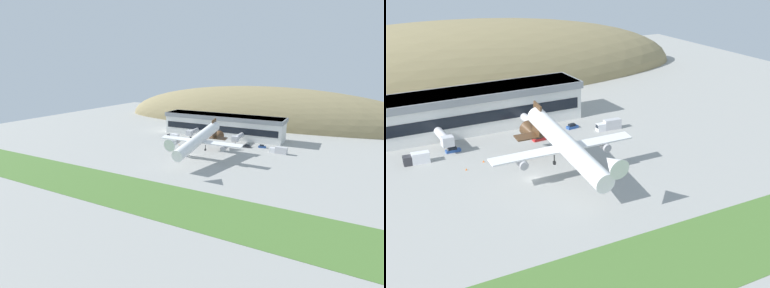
# 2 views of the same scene
# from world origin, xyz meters

# --- Properties ---
(ground_plane) EXTENTS (327.80, 327.80, 0.00)m
(ground_plane) POSITION_xyz_m (0.00, 0.00, 0.00)
(ground_plane) COLOR #9E9E99
(grass_strip_foreground) EXTENTS (295.02, 23.82, 0.08)m
(grass_strip_foreground) POSITION_xyz_m (0.00, -48.52, 0.04)
(grass_strip_foreground) COLOR #4C7533
(grass_strip_foreground) RESTS_ON ground_plane
(hill_backdrop) EXTENTS (232.96, 62.34, 54.45)m
(hill_backdrop) POSITION_xyz_m (4.73, 102.73, 0.00)
(hill_backdrop) COLOR #8E7F56
(hill_backdrop) RESTS_ON ground_plane
(terminal_building) EXTENTS (73.71, 15.68, 13.23)m
(terminal_building) POSITION_xyz_m (-0.79, 44.91, 7.51)
(terminal_building) COLOR white
(terminal_building) RESTS_ON ground_plane
(jetway_0) EXTENTS (3.38, 11.60, 5.43)m
(jetway_0) POSITION_xyz_m (-14.54, 31.12, 3.99)
(jetway_0) COLOR silver
(jetway_0) RESTS_ON ground_plane
(jetway_1) EXTENTS (3.38, 12.79, 5.43)m
(jetway_1) POSITION_xyz_m (13.87, 30.48, 3.99)
(jetway_1) COLOR silver
(jetway_1) RESTS_ON ground_plane
(cargo_airplane) EXTENTS (40.09, 50.27, 13.26)m
(cargo_airplane) POSITION_xyz_m (7.43, -4.04, 9.35)
(cargo_airplane) COLOR white
(service_car_0) EXTENTS (4.17, 2.14, 1.45)m
(service_car_0) POSITION_xyz_m (13.30, 24.92, 0.60)
(service_car_0) COLOR #B21E1E
(service_car_0) RESTS_ON ground_plane
(service_car_1) EXTENTS (4.05, 2.10, 1.59)m
(service_car_1) POSITION_xyz_m (27.70, 29.75, 0.66)
(service_car_1) COLOR #264C99
(service_car_1) RESTS_ON ground_plane
(service_car_2) EXTENTS (4.06, 1.94, 1.42)m
(service_car_2) POSITION_xyz_m (20.39, 27.03, 0.59)
(service_car_2) COLOR #333338
(service_car_2) RESTS_ON ground_plane
(service_car_3) EXTENTS (4.41, 1.64, 1.47)m
(service_car_3) POSITION_xyz_m (-12.90, 28.55, 0.61)
(service_car_3) COLOR #264C99
(service_car_3) RESTS_ON ground_plane
(fuel_truck) EXTENTS (7.40, 3.10, 3.09)m
(fuel_truck) POSITION_xyz_m (-24.15, 25.09, 1.47)
(fuel_truck) COLOR #333338
(fuel_truck) RESTS_ON ground_plane
(box_truck) EXTENTS (8.67, 2.88, 3.38)m
(box_truck) POSITION_xyz_m (37.81, 22.88, 1.57)
(box_truck) COLOR silver
(box_truck) RESTS_ON ground_plane
(traffic_cone_0) EXTENTS (0.52, 0.52, 0.58)m
(traffic_cone_0) POSITION_xyz_m (-7.59, 16.96, 0.28)
(traffic_cone_0) COLOR orange
(traffic_cone_0) RESTS_ON ground_plane
(traffic_cone_1) EXTENTS (0.52, 0.52, 0.58)m
(traffic_cone_1) POSITION_xyz_m (-13.61, 13.98, 0.28)
(traffic_cone_1) COLOR orange
(traffic_cone_1) RESTS_ON ground_plane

